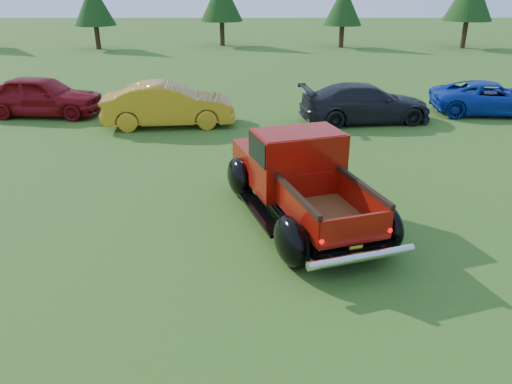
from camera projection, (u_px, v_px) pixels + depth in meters
name	position (u px, v px, depth m)	size (l,w,h in m)	color
ground	(279.00, 237.00, 10.11)	(120.00, 120.00, 0.00)	#3C621C
tree_west	(93.00, 4.00, 35.49)	(2.94, 2.94, 4.60)	#332114
tree_mid_right	(343.00, 5.00, 36.49)	(2.82, 2.82, 4.40)	#332114
pickup_truck	(297.00, 176.00, 10.78)	(3.62, 5.42, 1.89)	black
show_car_red	(42.00, 96.00, 18.74)	(1.78, 4.43, 1.51)	maroon
show_car_yellow	(169.00, 105.00, 17.43)	(1.59, 4.55, 1.50)	#C5861A
show_car_grey	(365.00, 103.00, 17.96)	(1.91, 4.71, 1.37)	black
show_car_blue	(491.00, 98.00, 19.02)	(2.03, 4.41, 1.23)	#0E309E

